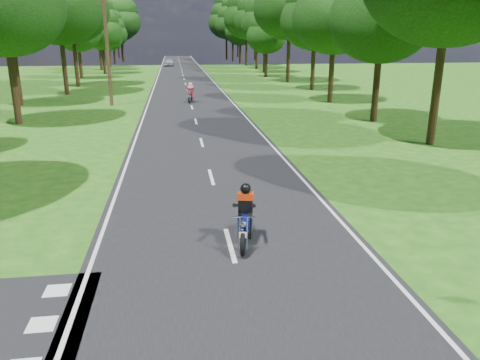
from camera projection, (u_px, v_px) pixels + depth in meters
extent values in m
plane|color=#1C5012|center=(241.00, 286.00, 9.87)|extent=(160.00, 160.00, 0.00)
cube|color=black|center=(184.00, 79.00, 57.20)|extent=(7.00, 140.00, 0.02)
cube|color=silver|center=(230.00, 245.00, 11.76)|extent=(0.12, 2.00, 0.01)
cube|color=silver|center=(211.00, 177.00, 17.44)|extent=(0.12, 2.00, 0.01)
cube|color=silver|center=(202.00, 142.00, 23.12)|extent=(0.12, 2.00, 0.01)
cube|color=silver|center=(196.00, 121.00, 28.80)|extent=(0.12, 2.00, 0.01)
cube|color=silver|center=(192.00, 107.00, 34.48)|extent=(0.12, 2.00, 0.01)
cube|color=silver|center=(189.00, 97.00, 40.15)|extent=(0.12, 2.00, 0.01)
cube|color=silver|center=(187.00, 90.00, 45.83)|extent=(0.12, 2.00, 0.01)
cube|color=silver|center=(185.00, 84.00, 51.51)|extent=(0.12, 2.00, 0.01)
cube|color=silver|center=(184.00, 79.00, 57.19)|extent=(0.12, 2.00, 0.01)
cube|color=silver|center=(183.00, 75.00, 62.87)|extent=(0.12, 2.00, 0.01)
cube|color=silver|center=(182.00, 72.00, 68.55)|extent=(0.12, 2.00, 0.01)
cube|color=silver|center=(181.00, 69.00, 74.23)|extent=(0.12, 2.00, 0.01)
cube|color=silver|center=(181.00, 67.00, 79.91)|extent=(0.12, 2.00, 0.01)
cube|color=silver|center=(180.00, 65.00, 85.59)|extent=(0.12, 2.00, 0.01)
cube|color=silver|center=(180.00, 63.00, 91.27)|extent=(0.12, 2.00, 0.01)
cube|color=silver|center=(179.00, 61.00, 96.95)|extent=(0.12, 2.00, 0.01)
cube|color=silver|center=(179.00, 60.00, 102.63)|extent=(0.12, 2.00, 0.01)
cube|color=silver|center=(179.00, 59.00, 108.31)|extent=(0.12, 2.00, 0.01)
cube|color=silver|center=(178.00, 58.00, 113.99)|extent=(0.12, 2.00, 0.01)
cube|color=silver|center=(178.00, 57.00, 119.67)|extent=(0.12, 2.00, 0.01)
cube|color=silver|center=(157.00, 79.00, 56.76)|extent=(0.10, 140.00, 0.01)
cube|color=silver|center=(211.00, 79.00, 57.63)|extent=(0.10, 140.00, 0.01)
cube|color=silver|center=(42.00, 324.00, 8.51)|extent=(0.50, 0.50, 0.01)
cube|color=silver|center=(57.00, 290.00, 9.65)|extent=(0.50, 0.50, 0.01)
cylinder|color=black|center=(15.00, 91.00, 27.56)|extent=(0.40, 0.40, 3.91)
ellipsoid|color=black|center=(2.00, 4.00, 26.14)|extent=(6.85, 6.85, 5.82)
cylinder|color=black|center=(18.00, 80.00, 35.24)|extent=(0.40, 0.40, 3.79)
ellipsoid|color=black|center=(8.00, 14.00, 33.86)|extent=(6.64, 6.64, 5.64)
cylinder|color=black|center=(65.00, 70.00, 41.51)|extent=(0.40, 0.40, 4.32)
ellipsoid|color=black|center=(58.00, 6.00, 39.94)|extent=(7.56, 7.56, 6.42)
cylinder|color=black|center=(76.00, 65.00, 48.54)|extent=(0.40, 0.40, 4.40)
ellipsoid|color=black|center=(71.00, 9.00, 46.94)|extent=(7.71, 7.71, 6.55)
cylinder|color=black|center=(81.00, 65.00, 57.70)|extent=(0.40, 0.40, 3.20)
ellipsoid|color=black|center=(77.00, 32.00, 56.54)|extent=(5.60, 5.60, 4.76)
ellipsoid|color=black|center=(76.00, 18.00, 56.08)|extent=(4.80, 4.80, 4.08)
ellipsoid|color=black|center=(75.00, 4.00, 55.62)|extent=(3.60, 3.60, 3.06)
cylinder|color=black|center=(104.00, 62.00, 64.93)|extent=(0.40, 0.40, 3.22)
ellipsoid|color=black|center=(102.00, 32.00, 63.76)|extent=(5.64, 5.64, 4.79)
ellipsoid|color=black|center=(101.00, 20.00, 63.30)|extent=(4.83, 4.83, 4.11)
ellipsoid|color=black|center=(100.00, 8.00, 62.83)|extent=(3.62, 3.62, 3.08)
cylinder|color=black|center=(101.00, 58.00, 72.01)|extent=(0.40, 0.40, 3.61)
ellipsoid|color=black|center=(98.00, 28.00, 70.70)|extent=(6.31, 6.31, 5.37)
ellipsoid|color=black|center=(97.00, 16.00, 70.19)|extent=(5.41, 5.41, 4.60)
ellipsoid|color=black|center=(96.00, 3.00, 69.67)|extent=(4.06, 4.06, 3.45)
cylinder|color=black|center=(110.00, 59.00, 79.60)|extent=(0.40, 0.40, 2.67)
ellipsoid|color=black|center=(108.00, 39.00, 78.64)|extent=(4.67, 4.67, 3.97)
ellipsoid|color=black|center=(108.00, 31.00, 78.25)|extent=(4.00, 4.00, 3.40)
ellipsoid|color=black|center=(107.00, 23.00, 77.87)|extent=(3.00, 3.00, 2.55)
cylinder|color=black|center=(115.00, 56.00, 88.18)|extent=(0.40, 0.40, 3.09)
ellipsoid|color=black|center=(113.00, 35.00, 87.06)|extent=(5.40, 5.40, 4.59)
ellipsoid|color=black|center=(112.00, 26.00, 86.62)|extent=(4.63, 4.63, 3.93)
ellipsoid|color=black|center=(112.00, 17.00, 86.18)|extent=(3.47, 3.47, 2.95)
cylinder|color=black|center=(123.00, 51.00, 94.27)|extent=(0.40, 0.40, 4.48)
ellipsoid|color=black|center=(121.00, 22.00, 92.64)|extent=(7.84, 7.84, 6.66)
ellipsoid|color=black|center=(120.00, 10.00, 92.00)|extent=(6.72, 6.72, 5.71)
cylinder|color=black|center=(122.00, 50.00, 102.68)|extent=(0.40, 0.40, 4.09)
ellipsoid|color=black|center=(120.00, 26.00, 101.20)|extent=(7.16, 7.16, 6.09)
ellipsoid|color=black|center=(120.00, 17.00, 100.61)|extent=(6.14, 6.14, 5.22)
ellipsoid|color=black|center=(119.00, 7.00, 100.02)|extent=(4.61, 4.61, 3.92)
cylinder|color=black|center=(436.00, 97.00, 22.20)|extent=(0.40, 0.40, 4.56)
cylinder|color=black|center=(376.00, 93.00, 28.49)|extent=(0.40, 0.40, 3.49)
ellipsoid|color=black|center=(382.00, 18.00, 27.22)|extent=(6.12, 6.12, 5.20)
cylinder|color=black|center=(331.00, 79.00, 36.89)|extent=(0.40, 0.40, 3.69)
ellipsoid|color=black|center=(334.00, 18.00, 35.55)|extent=(6.46, 6.46, 5.49)
cylinder|color=black|center=(313.00, 70.00, 45.39)|extent=(0.40, 0.40, 3.74)
ellipsoid|color=black|center=(315.00, 20.00, 44.03)|extent=(6.55, 6.55, 5.57)
ellipsoid|color=black|center=(316.00, 0.00, 43.49)|extent=(5.62, 5.62, 4.77)
cylinder|color=black|center=(288.00, 61.00, 53.06)|extent=(0.40, 0.40, 4.64)
ellipsoid|color=black|center=(290.00, 8.00, 51.37)|extent=(8.12, 8.12, 6.91)
cylinder|color=black|center=(266.00, 65.00, 59.97)|extent=(0.40, 0.40, 2.91)
ellipsoid|color=black|center=(266.00, 36.00, 58.92)|extent=(5.09, 5.09, 4.33)
ellipsoid|color=black|center=(267.00, 24.00, 58.50)|extent=(4.36, 4.36, 3.71)
ellipsoid|color=black|center=(267.00, 12.00, 58.08)|extent=(3.27, 3.27, 2.78)
cylinder|color=black|center=(264.00, 59.00, 67.07)|extent=(0.40, 0.40, 3.88)
ellipsoid|color=black|center=(265.00, 24.00, 65.66)|extent=(6.78, 6.78, 5.77)
ellipsoid|color=black|center=(265.00, 10.00, 65.11)|extent=(5.81, 5.81, 4.94)
cylinder|color=black|center=(257.00, 55.00, 75.09)|extent=(0.40, 0.40, 4.18)
ellipsoid|color=black|center=(257.00, 22.00, 73.57)|extent=(7.31, 7.31, 6.21)
ellipsoid|color=black|center=(257.00, 8.00, 72.97)|extent=(6.27, 6.27, 5.33)
cylinder|color=black|center=(246.00, 52.00, 83.46)|extent=(0.40, 0.40, 4.63)
ellipsoid|color=black|center=(247.00, 18.00, 81.78)|extent=(8.11, 8.11, 6.89)
ellipsoid|color=black|center=(247.00, 5.00, 81.12)|extent=(6.95, 6.95, 5.91)
cylinder|color=black|center=(240.00, 54.00, 90.53)|extent=(0.40, 0.40, 3.36)
ellipsoid|color=black|center=(240.00, 32.00, 89.31)|extent=(5.88, 5.88, 5.00)
ellipsoid|color=black|center=(240.00, 23.00, 88.83)|extent=(5.04, 5.04, 4.29)
ellipsoid|color=black|center=(240.00, 14.00, 88.35)|extent=(3.78, 3.78, 3.21)
cylinder|color=black|center=(233.00, 51.00, 97.20)|extent=(0.40, 0.40, 4.09)
ellipsoid|color=black|center=(233.00, 26.00, 95.71)|extent=(7.15, 7.15, 6.08)
ellipsoid|color=black|center=(233.00, 16.00, 95.13)|extent=(6.13, 6.13, 5.21)
ellipsoid|color=black|center=(233.00, 5.00, 94.54)|extent=(4.60, 4.60, 3.91)
cylinder|color=black|center=(227.00, 49.00, 104.42)|extent=(0.40, 0.40, 4.48)
ellipsoid|color=black|center=(226.00, 23.00, 102.80)|extent=(7.84, 7.84, 6.66)
ellipsoid|color=black|center=(226.00, 13.00, 102.15)|extent=(6.72, 6.72, 5.71)
ellipsoid|color=black|center=(226.00, 2.00, 101.51)|extent=(5.04, 5.04, 4.28)
cylinder|color=black|center=(119.00, 50.00, 111.59)|extent=(0.40, 0.40, 3.84)
ellipsoid|color=black|center=(117.00, 29.00, 110.20)|extent=(6.72, 6.72, 5.71)
ellipsoid|color=black|center=(117.00, 21.00, 109.65)|extent=(5.76, 5.76, 4.90)
ellipsoid|color=black|center=(116.00, 12.00, 109.09)|extent=(4.32, 4.32, 3.67)
cylinder|color=black|center=(238.00, 49.00, 117.25)|extent=(0.40, 0.40, 4.16)
ellipsoid|color=black|center=(238.00, 27.00, 115.74)|extent=(7.28, 7.28, 6.19)
ellipsoid|color=black|center=(238.00, 18.00, 115.14)|extent=(6.24, 6.24, 5.30)
ellipsoid|color=black|center=(238.00, 10.00, 114.54)|extent=(4.68, 4.68, 3.98)
cylinder|color=black|center=(101.00, 53.00, 97.18)|extent=(0.40, 0.40, 3.52)
ellipsoid|color=black|center=(99.00, 31.00, 95.90)|extent=(6.16, 6.16, 5.24)
ellipsoid|color=black|center=(99.00, 22.00, 95.39)|extent=(5.28, 5.28, 4.49)
ellipsoid|color=black|center=(98.00, 13.00, 94.89)|extent=(3.96, 3.96, 3.37)
cylinder|color=black|center=(255.00, 49.00, 104.21)|extent=(0.40, 0.40, 4.48)
ellipsoid|color=black|center=(255.00, 23.00, 102.58)|extent=(7.84, 7.84, 6.66)
ellipsoid|color=black|center=(256.00, 13.00, 101.94)|extent=(6.72, 6.72, 5.71)
ellipsoid|color=black|center=(256.00, 2.00, 101.30)|extent=(5.04, 5.04, 4.28)
cylinder|color=#382616|center=(108.00, 51.00, 34.41)|extent=(0.26, 0.26, 8.00)
cube|color=#382616|center=(104.00, 3.00, 33.44)|extent=(1.20, 0.10, 0.10)
imported|color=silver|center=(169.00, 62.00, 81.68)|extent=(1.81, 3.80, 1.25)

